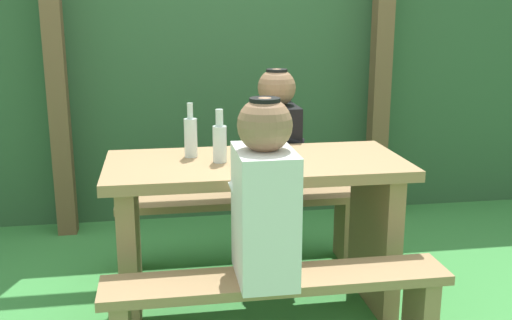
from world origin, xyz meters
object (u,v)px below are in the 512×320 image
at_px(person_white_shirt, 264,197).
at_px(bottle_center, 191,136).
at_px(drinking_glass, 247,156).
at_px(bottle_right, 220,141).
at_px(cell_phone, 270,156).
at_px(bench_far, 241,216).
at_px(picnic_table, 256,210).
at_px(person_black_coat, 276,138).
at_px(bottle_left, 256,140).
at_px(bench_near, 277,302).

height_order(person_white_shirt, bottle_center, person_white_shirt).
xyz_separation_m(drinking_glass, bottle_right, (-0.11, 0.10, 0.05)).
xyz_separation_m(bottle_right, cell_phone, (0.25, 0.06, -0.09)).
bearing_deg(bench_far, picnic_table, -90.00).
bearing_deg(person_black_coat, drinking_glass, -112.29).
xyz_separation_m(person_black_coat, bottle_center, (-0.50, -0.41, 0.12)).
distance_m(picnic_table, person_black_coat, 0.61).
bearing_deg(drinking_glass, bottle_left, 62.27).
bearing_deg(person_black_coat, bottle_center, -140.61).
distance_m(bench_far, bottle_center, 0.76).
height_order(bottle_left, bottle_right, bottle_right).
relative_size(bench_near, drinking_glass, 14.06).
height_order(picnic_table, cell_phone, cell_phone).
bearing_deg(cell_phone, bench_near, -93.01).
height_order(drinking_glass, bottle_left, bottle_left).
relative_size(person_black_coat, cell_phone, 5.14).
relative_size(picnic_table, person_black_coat, 1.95).
distance_m(bench_near, cell_phone, 0.75).
bearing_deg(bottle_right, picnic_table, 2.27).
distance_m(bench_near, bench_far, 1.06).
xyz_separation_m(person_white_shirt, bottle_left, (0.05, 0.52, 0.11)).
relative_size(bench_near, bench_far, 1.00).
relative_size(bench_near, person_white_shirt, 1.95).
bearing_deg(person_white_shirt, bottle_right, 102.71).
bearing_deg(bottle_center, bench_near, -65.36).
xyz_separation_m(picnic_table, person_white_shirt, (-0.05, -0.53, 0.23)).
bearing_deg(person_black_coat, person_white_shirt, -103.62).
bearing_deg(person_white_shirt, bottle_left, 84.45).
xyz_separation_m(person_black_coat, cell_phone, (-0.12, -0.48, 0.02)).
relative_size(person_black_coat, bottle_right, 2.91).
distance_m(person_black_coat, bottle_right, 0.66).
relative_size(picnic_table, bench_far, 1.00).
height_order(bench_near, bottle_center, bottle_center).
distance_m(person_white_shirt, person_black_coat, 1.08).
bearing_deg(bench_far, bench_near, -90.00).
xyz_separation_m(picnic_table, bench_near, (0.00, -0.53, -0.21)).
height_order(bench_far, bottle_left, bottle_left).
height_order(picnic_table, person_white_shirt, person_white_shirt).
xyz_separation_m(bench_far, drinking_glass, (-0.06, -0.63, 0.51)).
bearing_deg(bottle_right, bottle_center, 135.47).
relative_size(bench_near, cell_phone, 10.00).
height_order(person_white_shirt, bottle_right, person_white_shirt).
xyz_separation_m(bench_near, bench_far, (0.00, 1.06, 0.00)).
relative_size(bench_far, bottle_left, 5.86).
bearing_deg(cell_phone, picnic_table, -143.23).
distance_m(person_black_coat, bottle_left, 0.58).
relative_size(picnic_table, drinking_glass, 14.06).
distance_m(bench_near, bottle_left, 0.77).
bearing_deg(person_black_coat, bottle_left, -111.16).
bearing_deg(person_black_coat, bottle_right, -124.93).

